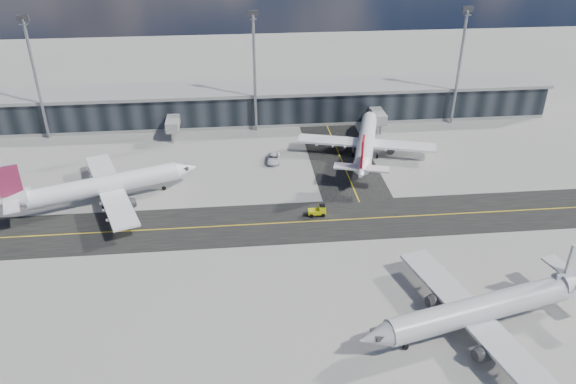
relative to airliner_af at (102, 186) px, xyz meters
name	(u,v)px	position (x,y,z in m)	size (l,w,h in m)	color
ground	(270,236)	(30.88, -14.70, -3.63)	(300.00, 300.00, 0.00)	gray
taxiway_lanes	(286,204)	(34.80, -3.97, -3.62)	(180.00, 63.00, 0.03)	black
terminal_concourse	(255,105)	(30.92, 40.23, 0.46)	(152.00, 19.80, 8.80)	black
floodlight_masts	(254,69)	(30.88, 33.30, 11.97)	(102.50, 0.70, 28.90)	gray
airliner_af	(102,186)	(0.00, 0.00, 0.00)	(35.99, 31.09, 10.99)	white
airliner_redtail	(366,142)	(54.41, 15.37, -0.07)	(30.84, 35.80, 10.78)	white
airliner_near	(483,309)	(57.90, -40.81, -0.04)	(36.34, 31.25, 10.87)	#B7B9BB
baggage_tug	(319,211)	(40.30, -8.72, -2.61)	(3.30, 1.75, 2.04)	#D2D50B
service_van	(274,158)	(33.83, 14.78, -2.82)	(2.71, 5.87, 1.63)	white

